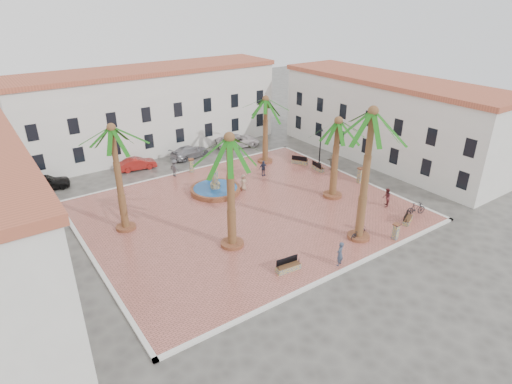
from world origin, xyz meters
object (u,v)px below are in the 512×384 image
Objects in this scene: pedestrian_north at (175,168)px; pedestrian_fountain_b at (263,168)px; litter_bin at (361,225)px; bicycle_a at (358,233)px; car_red at (137,164)px; car_white at (238,141)px; palm_s at (372,125)px; cyclist_b at (387,198)px; bicycle_b at (416,209)px; cyclist_a at (340,254)px; car_black at (45,182)px; palm_e at (338,131)px; pedestrian_fountain_a at (243,182)px; palm_ne at (266,107)px; lamppost_e at (321,140)px; bench_ne at (300,161)px; bollard_se at (396,231)px; bench_se at (408,220)px; bench_s at (288,267)px; fountain at (215,189)px; lamppost_s at (362,201)px; palm_sw at (230,151)px; car_silver at (190,152)px; bollard_n at (191,165)px; pedestrian_east at (332,162)px; bollard_e at (360,175)px; palm_nw at (113,139)px; bench_e at (318,168)px.

pedestrian_fountain_b is at bearing -142.37° from pedestrian_north.
pedestrian_fountain_b reaches higher than litter_bin.
bicycle_a is 1.07× the size of pedestrian_fountain_b.
car_white reaches higher than car_red.
litter_bin is 22.93m from car_white.
palm_s is 21.59m from pedestrian_north.
cyclist_b reaches higher than bicycle_b.
car_black is at bearing -80.20° from cyclist_a.
pedestrian_fountain_a is (-5.93, 5.82, -5.44)m from palm_e.
pedestrian_fountain_b is at bearing -128.96° from palm_ne.
lamppost_e is 2.34× the size of pedestrian_north.
pedestrian_fountain_b is at bearing -126.58° from car_red.
palm_s is at bearing -101.99° from palm_ne.
pedestrian_north is at bearing 36.45° from bench_ne.
bollard_se is (-1.41, -8.18, -5.54)m from palm_e.
bench_ne is at bearing 61.09° from bench_se.
bench_ne reaches higher than bench_s.
lamppost_s is at bearing -69.63° from fountain.
car_black is at bearing 127.03° from palm_s.
palm_sw is 11.85m from bicycle_a.
bicycle_a is 23.84m from car_white.
bench_ne is (2.75, -2.64, -5.86)m from palm_ne.
palm_ne is at bearing -146.65° from car_silver.
bollard_n is at bearing 142.41° from pedestrian_fountain_b.
palm_sw is 16.41m from bollard_n.
pedestrian_east is (5.81, 12.81, 0.20)m from bollard_se.
bicycle_a is at bearing -138.13° from bollard_e.
palm_sw is at bearing -172.53° from car_red.
cyclist_a reaches higher than bollard_se.
fountain is at bearing -86.38° from cyclist_b.
palm_nw is 19.91m from litter_bin.
bench_se is 5.17m from bicycle_a.
pedestrian_fountain_a is 12.69m from car_red.
bench_s is 1.12× the size of pedestrian_fountain_b.
cyclist_a is 1.06× the size of cyclist_b.
bicycle_a is 23.46m from car_silver.
bench_e is 0.36× the size of car_silver.
bench_se is at bearing -173.07° from car_silver.
pedestrian_east is at bearing -90.00° from lamppost_e.
fountain is 0.54× the size of palm_nw.
pedestrian_north is at bearing 156.86° from lamppost_e.
litter_bin is 0.44× the size of pedestrian_east.
pedestrian_north is at bearing 150.57° from pedestrian_fountain_b.
bench_s is at bearing 154.11° from bench_se.
bollard_n is (-9.46, 19.69, 0.51)m from bench_se.
car_silver is at bearing -81.67° from car_black.
pedestrian_north reaches higher than litter_bin.
bicycle_a is (4.78, -13.39, 0.12)m from fountain.
bench_se is 1.77m from bicycle_b.
fountain is 2.61× the size of bicycle_b.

